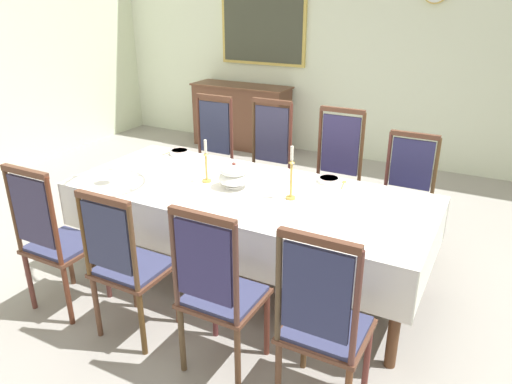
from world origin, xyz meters
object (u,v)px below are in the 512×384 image
(spoon_secondary, at_px, (171,151))
(framed_painting, at_px, (263,25))
(chair_south_c, at_px, (218,290))
(candlestick_west, at_px, (206,165))
(sideboard, at_px, (241,116))
(chair_north_c, at_px, (334,177))
(chair_south_b, at_px, (126,263))
(bowl_near_right, at_px, (180,152))
(chair_south_d, at_px, (323,322))
(chair_north_d, at_px, (405,195))
(chair_north_b, at_px, (266,165))
(spoon_primary, at_px, (344,183))
(candlestick_east, at_px, (291,178))
(dining_table, at_px, (247,199))
(chair_north_a, at_px, (209,156))
(soup_tureen, at_px, (234,175))
(bowl_near_left, at_px, (329,179))
(chair_south_a, at_px, (54,238))

(spoon_secondary, bearing_deg, framed_painting, 105.27)
(chair_south_c, bearing_deg, candlestick_west, 125.97)
(sideboard, bearing_deg, spoon_secondary, 105.79)
(chair_north_c, distance_m, sideboard, 3.01)
(chair_south_b, relative_size, spoon_secondary, 5.91)
(bowl_near_right, bearing_deg, sideboard, 107.95)
(chair_south_d, xyz_separation_m, chair_north_d, (0.00, 1.93, -0.02))
(chair_north_b, xyz_separation_m, spoon_primary, (0.93, -0.51, 0.17))
(candlestick_east, distance_m, bowl_near_right, 1.39)
(dining_table, distance_m, chair_south_d, 1.38)
(chair_north_b, bearing_deg, chair_north_c, 179.96)
(chair_north_b, relative_size, candlestick_west, 3.57)
(chair_south_d, relative_size, candlestick_west, 3.31)
(chair_south_c, xyz_separation_m, spoon_secondary, (-1.41, 1.45, 0.20))
(chair_north_a, distance_m, candlestick_west, 1.19)
(candlestick_west, xyz_separation_m, bowl_near_right, (-0.59, 0.46, -0.11))
(chair_north_c, height_order, candlestick_west, chair_north_c)
(framed_painting, bearing_deg, spoon_secondary, -79.54)
(soup_tureen, relative_size, candlestick_east, 0.62)
(bowl_near_right, distance_m, sideboard, 2.78)
(chair_north_c, relative_size, chair_south_d, 1.07)
(chair_north_a, relative_size, candlestick_west, 3.51)
(dining_table, distance_m, candlestick_west, 0.41)
(soup_tureen, bearing_deg, candlestick_west, -180.00)
(chair_north_a, distance_m, chair_north_d, 1.95)
(dining_table, distance_m, chair_south_c, 1.04)
(chair_south_b, relative_size, framed_painting, 0.82)
(sideboard, bearing_deg, bowl_near_left, 130.83)
(candlestick_west, height_order, spoon_primary, candlestick_west)
(chair_north_d, bearing_deg, chair_south_d, 90.00)
(chair_south_a, distance_m, chair_north_b, 2.05)
(chair_north_b, xyz_separation_m, chair_north_d, (1.31, -0.01, -0.05))
(chair_north_a, height_order, candlestick_west, chair_north_a)
(chair_north_a, height_order, chair_south_c, chair_north_a)
(candlestick_east, distance_m, spoon_secondary, 1.51)
(candlestick_east, distance_m, framed_painting, 3.94)
(sideboard, bearing_deg, soup_tureen, 118.76)
(bowl_near_left, bearing_deg, chair_south_b, -120.24)
(chair_south_a, bearing_deg, soup_tureen, 48.15)
(chair_south_b, height_order, chair_south_d, chair_south_d)
(chair_north_a, relative_size, bowl_near_right, 6.75)
(chair_south_b, bearing_deg, spoon_secondary, 116.78)
(soup_tureen, bearing_deg, sideboard, 118.76)
(chair_south_b, relative_size, chair_north_d, 1.00)
(chair_south_c, height_order, spoon_secondary, chair_south_c)
(chair_north_a, bearing_deg, chair_south_c, 124.28)
(dining_table, relative_size, chair_north_b, 2.24)
(dining_table, relative_size, chair_south_c, 2.47)
(chair_south_a, xyz_separation_m, chair_south_d, (1.95, -0.00, 0.00))
(dining_table, height_order, spoon_primary, spoon_primary)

